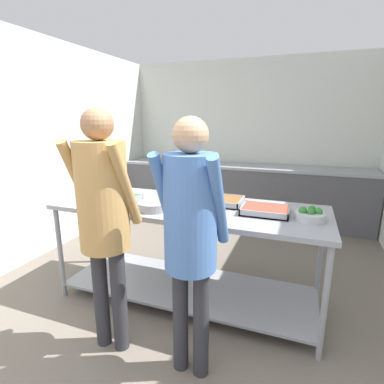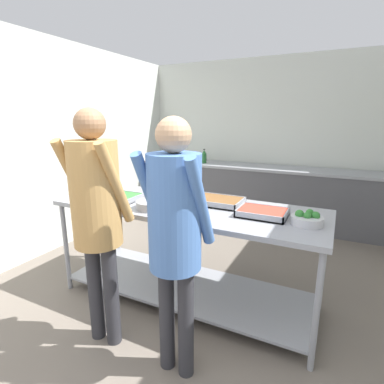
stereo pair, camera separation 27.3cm
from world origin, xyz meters
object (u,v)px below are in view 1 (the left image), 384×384
(serving_tray_roast, at_px, (218,201))
(guest_serving_right, at_px, (191,224))
(serving_tray_greens, at_px, (117,199))
(water_bottle, at_px, (189,156))
(serving_tray_vegetables, at_px, (265,210))
(broccoli_bowl, at_px, (310,215))
(plate_stack, at_px, (96,192))
(guest_serving_left, at_px, (103,208))
(sauce_pan, at_px, (154,205))

(serving_tray_roast, xyz_separation_m, guest_serving_right, (0.09, -0.95, 0.11))
(serving_tray_greens, height_order, guest_serving_right, guest_serving_right)
(guest_serving_right, bearing_deg, water_bottle, 111.18)
(serving_tray_vegetables, distance_m, broccoli_bowl, 0.34)
(broccoli_bowl, bearing_deg, water_bottle, 127.72)
(serving_tray_vegetables, xyz_separation_m, water_bottle, (-1.61, 2.47, 0.08))
(plate_stack, height_order, serving_tray_roast, plate_stack)
(serving_tray_greens, bearing_deg, plate_stack, 158.89)
(serving_tray_roast, height_order, guest_serving_left, guest_serving_left)
(serving_tray_greens, relative_size, serving_tray_roast, 0.87)
(serving_tray_vegetables, distance_m, guest_serving_right, 0.87)
(serving_tray_vegetables, height_order, guest_serving_right, guest_serving_right)
(serving_tray_greens, height_order, sauce_pan, sauce_pan)
(broccoli_bowl, distance_m, guest_serving_left, 1.52)
(plate_stack, distance_m, serving_tray_greens, 0.37)
(serving_tray_vegetables, bearing_deg, water_bottle, 123.19)
(serving_tray_greens, distance_m, broccoli_bowl, 1.67)
(plate_stack, distance_m, broccoli_bowl, 2.01)
(sauce_pan, relative_size, serving_tray_vegetables, 1.10)
(water_bottle, bearing_deg, plate_stack, -91.38)
(sauce_pan, relative_size, guest_serving_right, 0.25)
(sauce_pan, bearing_deg, broccoli_bowl, 7.71)
(broccoli_bowl, xyz_separation_m, guest_serving_right, (-0.69, -0.73, 0.09))
(serving_tray_roast, bearing_deg, guest_serving_right, -84.78)
(broccoli_bowl, bearing_deg, serving_tray_greens, -177.59)
(sauce_pan, distance_m, guest_serving_left, 0.57)
(guest_serving_right, xyz_separation_m, water_bottle, (-1.26, 3.25, -0.03))
(guest_serving_left, bearing_deg, plate_stack, 131.08)
(serving_tray_roast, height_order, water_bottle, water_bottle)
(serving_tray_greens, bearing_deg, water_bottle, 96.29)
(serving_tray_greens, distance_m, serving_tray_vegetables, 1.33)
(water_bottle, bearing_deg, guest_serving_right, -68.82)
(broccoli_bowl, bearing_deg, plate_stack, 178.20)
(sauce_pan, relative_size, broccoli_bowl, 1.84)
(broccoli_bowl, relative_size, water_bottle, 0.95)
(guest_serving_right, bearing_deg, serving_tray_roast, 95.22)
(sauce_pan, relative_size, serving_tray_roast, 0.98)
(sauce_pan, height_order, broccoli_bowl, broccoli_bowl)
(serving_tray_greens, xyz_separation_m, serving_tray_roast, (0.89, 0.29, 0.00))
(plate_stack, xyz_separation_m, guest_serving_right, (1.32, -0.79, 0.10))
(serving_tray_greens, bearing_deg, guest_serving_right, -34.10)
(plate_stack, xyz_separation_m, serving_tray_greens, (0.35, -0.13, -0.00))
(serving_tray_greens, height_order, serving_tray_vegetables, same)
(serving_tray_greens, xyz_separation_m, broccoli_bowl, (1.67, 0.07, 0.02))
(guest_serving_left, height_order, water_bottle, guest_serving_left)
(serving_tray_roast, bearing_deg, serving_tray_greens, -162.17)
(sauce_pan, distance_m, water_bottle, 2.79)
(plate_stack, height_order, serving_tray_greens, plate_stack)
(guest_serving_left, relative_size, water_bottle, 7.31)
(serving_tray_greens, height_order, guest_serving_left, guest_serving_left)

